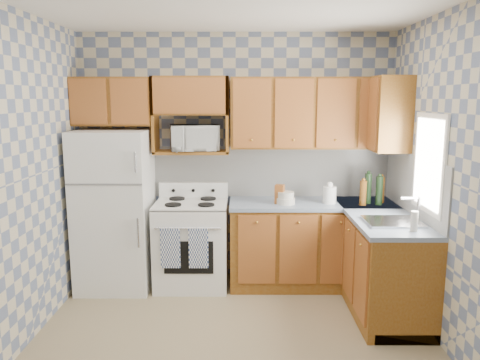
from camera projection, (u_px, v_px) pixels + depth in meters
name	position (u px, v px, depth m)	size (l,w,h in m)	color
floor	(234.00, 345.00, 3.85)	(3.40, 3.40, 0.00)	#8E7A59
back_wall	(236.00, 158.00, 5.19)	(3.40, 0.02, 2.70)	slate
right_wall	(453.00, 184.00, 3.61)	(0.02, 3.20, 2.70)	slate
backsplash_back	(272.00, 171.00, 5.20)	(2.60, 0.01, 0.56)	silver
backsplash_right	(413.00, 184.00, 4.42)	(0.01, 1.60, 0.56)	silver
refrigerator	(115.00, 210.00, 4.94)	(0.75, 0.70, 1.68)	white
stove_body	(192.00, 245.00, 5.03)	(0.76, 0.65, 0.90)	white
cooktop	(191.00, 203.00, 4.95)	(0.76, 0.65, 0.03)	silver
backguard	(194.00, 190.00, 5.20)	(0.76, 0.08, 0.17)	white
dish_towel_left	(170.00, 248.00, 4.67)	(0.19, 0.03, 0.41)	navy
dish_towel_right	(198.00, 248.00, 4.67)	(0.19, 0.03, 0.41)	navy
base_cabinets_back	(312.00, 245.00, 5.05)	(1.75, 0.60, 0.88)	#6C370D
base_cabinets_right	(378.00, 261.00, 4.55)	(0.60, 1.60, 0.88)	#6C370D
countertop_back	(313.00, 204.00, 4.96)	(1.77, 0.63, 0.04)	slate
countertop_right	(380.00, 215.00, 4.47)	(0.63, 1.60, 0.04)	slate
upper_cabinets_back	(314.00, 113.00, 4.94)	(1.75, 0.33, 0.74)	#6C370D
upper_cabinets_fridge	(113.00, 102.00, 4.93)	(0.82, 0.33, 0.50)	#6C370D
upper_cabinets_right	(386.00, 114.00, 4.75)	(0.33, 0.70, 0.74)	#6C370D
microwave_shelf	(192.00, 152.00, 5.01)	(0.80, 0.33, 0.03)	#6C370D
microwave	(194.00, 138.00, 4.98)	(0.50, 0.34, 0.28)	white
sink	(393.00, 222.00, 4.12)	(0.48, 0.40, 0.03)	#B7B7BC
window	(429.00, 163.00, 4.03)	(0.02, 0.66, 0.86)	silver
bottle_0	(368.00, 188.00, 4.86)	(0.07, 0.07, 0.32)	black
bottle_1	(379.00, 191.00, 4.80)	(0.07, 0.07, 0.30)	black
bottle_2	(381.00, 190.00, 4.90)	(0.07, 0.07, 0.28)	#603711
bottle_3	(363.00, 193.00, 4.79)	(0.07, 0.07, 0.25)	#603711
knife_block	(280.00, 194.00, 4.87)	(0.09, 0.09, 0.20)	brown
electric_kettle	(329.00, 195.00, 4.88)	(0.14, 0.14, 0.18)	white
food_containers	(286.00, 198.00, 4.85)	(0.19, 0.19, 0.13)	beige
soap_bottle	(414.00, 221.00, 3.85)	(0.06, 0.06, 0.17)	beige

